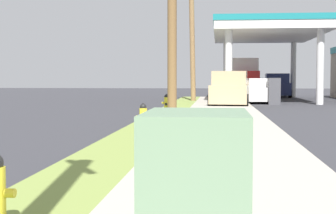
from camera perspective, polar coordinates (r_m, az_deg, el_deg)
The scene contains 8 objects.
fire_hydrant_second at distance 14.68m, azimuth -2.78°, elevation -1.21°, with size 0.42×0.38×0.74m.
fire_hydrant_third at distance 23.10m, azimuth -0.18°, elevation 0.41°, with size 0.42×0.37×0.74m.
utility_pole_midground at distance 17.94m, azimuth 0.46°, elevation 11.69°, with size 1.30×0.75×8.04m.
utility_pole_background at distance 32.97m, azimuth 2.67°, elevation 9.91°, with size 0.50×2.29×10.43m.
car_white_by_near_pump at distance 33.41m, azimuth 10.23°, elevation 1.70°, with size 2.04×4.54×1.57m.
truck_red_at_forecourt at distance 40.22m, azimuth 8.50°, elevation 3.05°, with size 2.16×6.41×3.11m.
truck_tan_on_apron at distance 29.37m, azimuth 7.01°, elevation 1.90°, with size 2.57×5.56×1.97m.
truck_navy_at_far_bay at distance 44.02m, azimuth 11.95°, elevation 2.29°, with size 2.29×5.46×1.97m.
Camera 1 is at (2.77, -0.63, 1.58)m, focal length 54.69 mm.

